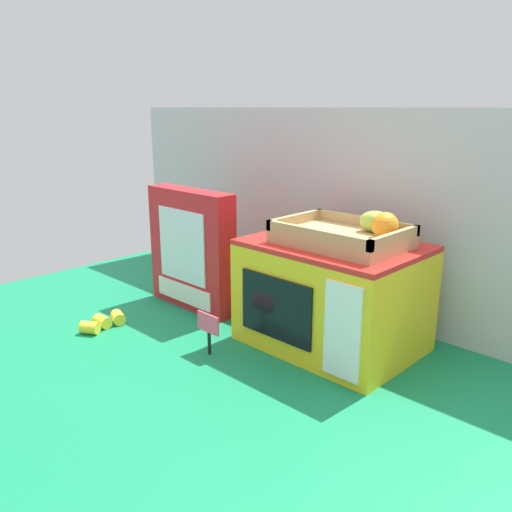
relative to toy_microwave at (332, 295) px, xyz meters
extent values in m
plane|color=#147A4C|center=(-0.18, -0.05, -0.13)|extent=(1.70, 1.70, 0.00)
cube|color=#B7BABF|center=(-0.18, 0.22, 0.15)|extent=(1.61, 0.03, 0.55)
cube|color=yellow|center=(0.00, 0.00, -0.01)|extent=(0.39, 0.29, 0.24)
cube|color=red|center=(0.00, 0.00, 0.12)|extent=(0.39, 0.29, 0.01)
cube|color=black|center=(-0.05, -0.15, -0.01)|extent=(0.20, 0.01, 0.14)
cube|color=white|center=(0.13, -0.15, -0.01)|extent=(0.09, 0.01, 0.20)
cube|color=tan|center=(0.02, -0.01, 0.14)|extent=(0.28, 0.20, 0.03)
cube|color=tan|center=(0.02, -0.10, 0.17)|extent=(0.28, 0.01, 0.02)
cube|color=tan|center=(0.02, 0.09, 0.17)|extent=(0.28, 0.01, 0.02)
cube|color=tan|center=(-0.11, -0.01, 0.17)|extent=(0.01, 0.20, 0.02)
cube|color=tan|center=(0.15, -0.01, 0.17)|extent=(0.01, 0.20, 0.02)
sphere|color=orange|center=(0.12, 0.02, 0.18)|extent=(0.06, 0.06, 0.06)
ellipsoid|color=#9EC647|center=(0.07, 0.05, 0.18)|extent=(0.08, 0.06, 0.05)
cube|color=red|center=(-0.44, -0.07, 0.04)|extent=(0.30, 0.06, 0.34)
cube|color=silver|center=(-0.44, -0.10, 0.06)|extent=(0.19, 0.00, 0.20)
cube|color=white|center=(-0.44, -0.10, -0.08)|extent=(0.23, 0.00, 0.05)
cylinder|color=black|center=(-0.17, -0.24, -0.10)|extent=(0.01, 0.01, 0.06)
cube|color=#F44C6B|center=(-0.17, -0.24, -0.05)|extent=(0.07, 0.00, 0.05)
cylinder|color=yellow|center=(-0.48, -0.29, -0.11)|extent=(0.05, 0.04, 0.03)
cylinder|color=yellow|center=(-0.49, -0.33, -0.11)|extent=(0.05, 0.04, 0.03)
cylinder|color=yellow|center=(-0.47, -0.37, -0.11)|extent=(0.05, 0.05, 0.03)
camera|label=1|loc=(0.68, -0.96, 0.43)|focal=36.94mm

